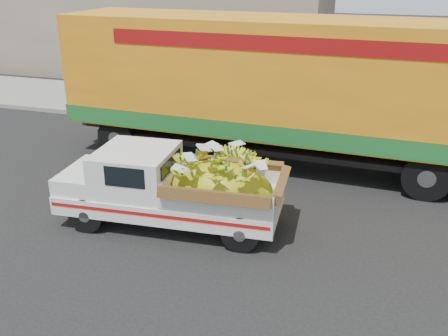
% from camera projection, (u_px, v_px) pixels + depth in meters
% --- Properties ---
extents(ground, '(100.00, 100.00, 0.00)m').
position_uv_depth(ground, '(181.00, 223.00, 10.38)').
color(ground, black).
rests_on(ground, ground).
extents(curb, '(60.00, 0.25, 0.15)m').
position_uv_depth(curb, '(257.00, 130.00, 15.96)').
color(curb, gray).
rests_on(curb, ground).
extents(sidewalk, '(60.00, 4.00, 0.14)m').
position_uv_depth(sidewalk, '(272.00, 113.00, 17.81)').
color(sidewalk, gray).
rests_on(sidewalk, ground).
extents(building_left, '(18.00, 6.00, 5.00)m').
position_uv_depth(building_left, '(141.00, 19.00, 24.37)').
color(building_left, gray).
rests_on(building_left, ground).
extents(pickup_truck, '(4.59, 1.97, 1.57)m').
position_uv_depth(pickup_truck, '(186.00, 188.00, 9.97)').
color(pickup_truck, black).
rests_on(pickup_truck, ground).
extents(semi_trailer, '(12.03, 2.94, 3.80)m').
position_uv_depth(semi_trailer, '(289.00, 87.00, 12.62)').
color(semi_trailer, black).
rests_on(semi_trailer, ground).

